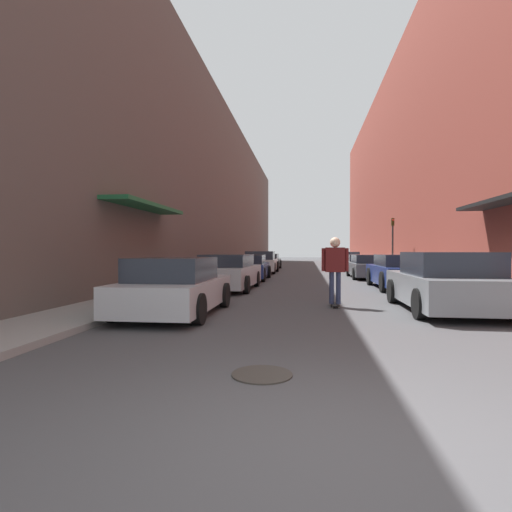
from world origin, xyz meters
The scene contains 19 objects.
ground centered at (0.00, 22.54, 0.00)m, with size 124.00×124.00×0.00m, color #424244.
curb_strip_left centered at (-5.05, 28.18, 0.06)m, with size 1.80×56.36×0.12m.
curb_strip_right centered at (5.05, 28.18, 0.06)m, with size 1.80×56.36×0.12m.
building_row_left centered at (-7.95, 28.18, 5.95)m, with size 4.90×56.36×11.91m.
building_row_right centered at (7.95, 28.18, 7.79)m, with size 4.90×56.36×15.57m.
parked_car_left_0 centered at (-3.17, 5.77, 0.61)m, with size 1.90×3.94×1.27m.
parked_car_left_1 centered at (-3.11, 11.51, 0.62)m, with size 1.93×4.43×1.29m.
parked_car_left_2 centered at (-3.18, 16.63, 0.60)m, with size 2.06×4.46×1.22m.
parked_car_left_3 centered at (-3.19, 22.61, 0.68)m, with size 2.09×4.60×1.39m.
parked_car_left_4 centered at (-3.21, 27.85, 0.59)m, with size 1.85×4.49×1.19m.
parked_car_right_0 centered at (3.00, 7.05, 0.67)m, with size 2.06×4.26×1.39m.
parked_car_right_1 centered at (3.18, 12.62, 0.64)m, with size 1.86×4.74×1.28m.
parked_car_right_2 centered at (2.99, 18.44, 0.59)m, with size 2.06×4.68×1.22m.
parked_car_right_3 centered at (3.19, 23.68, 0.57)m, with size 1.89×4.14×1.17m.
parked_car_right_4 centered at (2.99, 29.34, 0.66)m, with size 1.85×4.57×1.34m.
parked_car_right_5 centered at (3.20, 35.01, 0.63)m, with size 1.97×4.36×1.28m.
skateboarder centered at (0.46, 7.47, 1.09)m, with size 0.68×0.78×1.77m.
manhole_cover centered at (-0.76, 1.69, 0.01)m, with size 0.70×0.70×0.02m.
traffic_light centered at (4.89, 22.07, 2.15)m, with size 0.16×0.22×3.27m.
Camera 1 is at (-0.25, -2.83, 1.43)m, focal length 28.00 mm.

